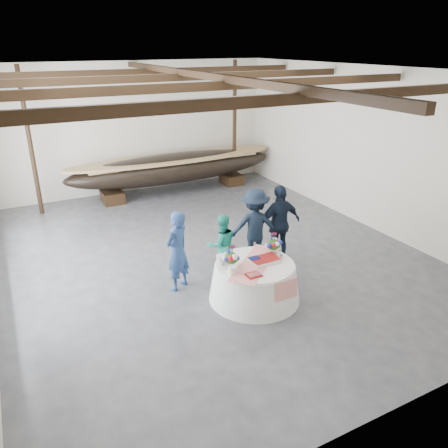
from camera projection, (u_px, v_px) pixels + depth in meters
floor at (208, 253)px, 11.33m from camera, size 10.00×12.00×0.01m
wall_back at (134, 128)px, 15.38m from camera, size 10.00×0.02×4.50m
wall_front at (408, 281)px, 5.55m from camera, size 10.00×0.02×4.50m
wall_right at (363, 148)px, 12.59m from camera, size 0.02×12.00×4.50m
ceiling at (205, 70)px, 9.60m from camera, size 10.00×12.00×0.01m
pavilion_structure at (191, 90)px, 10.49m from camera, size 9.80×11.76×4.50m
longboat_display at (175, 168)px, 15.55m from camera, size 7.68×1.54×1.44m
banquet_table at (255, 281)px, 9.19m from camera, size 1.93×1.93×0.83m
tabletop_items at (252, 255)px, 9.06m from camera, size 1.71×1.58×0.40m
guest_woman_blue at (177, 251)px, 9.40m from camera, size 0.79×0.71×1.82m
guest_woman_teal at (222, 245)px, 10.11m from camera, size 0.77×0.63×1.46m
guest_man_left at (255, 226)px, 10.53m from camera, size 1.40×1.11×1.90m
guest_man_right at (280, 224)px, 10.64m from camera, size 1.15×0.49×1.95m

